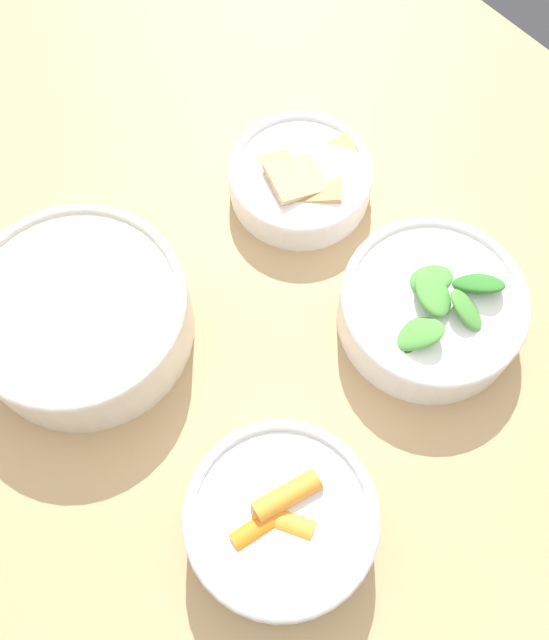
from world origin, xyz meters
name	(u,v)px	position (x,y,z in m)	size (l,w,h in m)	color
ground_plane	(246,479)	(0.00, 0.00, 0.00)	(10.00, 10.00, 0.00)	#2D2D33
dining_table	(225,366)	(0.00, 0.00, 0.63)	(1.03, 1.00, 0.74)	tan
bowl_carrots	(281,520)	(-0.18, 0.08, 0.77)	(0.15, 0.15, 0.06)	silver
bowl_greens	(432,307)	(-0.13, -0.15, 0.76)	(0.17, 0.17, 0.07)	white
bowl_beans_hotdog	(81,317)	(0.08, 0.09, 0.77)	(0.20, 0.20, 0.07)	silver
bowl_cookies	(301,178)	(0.06, -0.16, 0.76)	(0.14, 0.14, 0.04)	white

